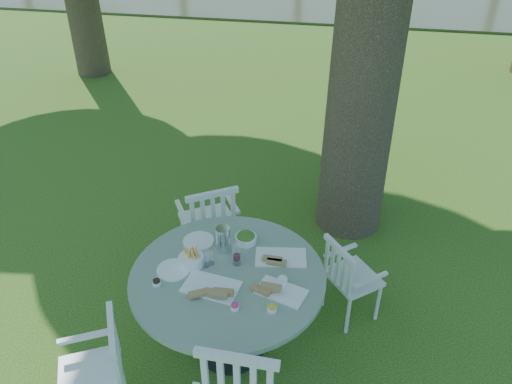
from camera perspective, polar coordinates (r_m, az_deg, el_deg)
ground at (r=4.89m, az=-0.44°, el=-9.62°), size 140.00×140.00×0.00m
table at (r=3.83m, az=-3.20°, el=-10.98°), size 1.45×1.45×0.81m
chair_ne at (r=4.27m, az=10.25°, el=-9.34°), size 0.55×0.55×0.80m
chair_nw at (r=4.66m, az=-5.22°, el=-3.33°), size 0.64×0.63×0.95m
chair_sw at (r=3.66m, az=-17.07°, el=-18.77°), size 0.59×0.60×0.90m
tableware at (r=3.80m, az=-3.62°, el=-7.53°), size 1.14×0.83×0.22m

